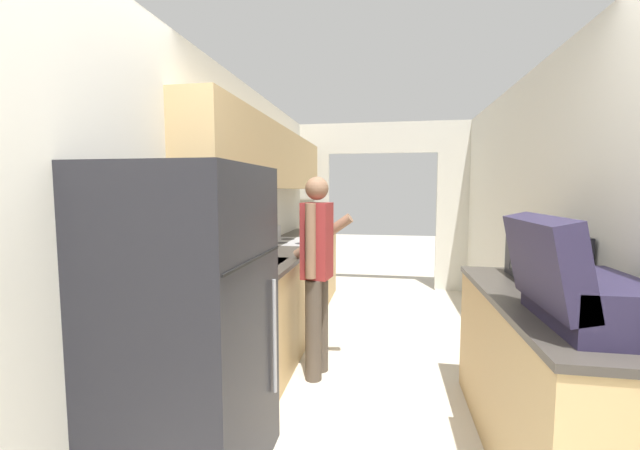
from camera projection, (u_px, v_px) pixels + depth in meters
name	position (u px, v px, depth m)	size (l,w,h in m)	color
wall_left	(240.00, 193.00, 3.49)	(0.38, 7.28, 2.50)	silver
wall_right	(564.00, 226.00, 2.70)	(0.06, 7.28, 2.50)	silver
wall_far_with_doorway	(382.00, 194.00, 5.91)	(2.91, 0.06, 2.50)	silver
counter_left	(285.00, 290.00, 4.07)	(0.62, 3.51, 0.92)	tan
counter_right	(547.00, 380.00, 2.14)	(0.62, 1.71, 0.92)	tan
refrigerator	(189.00, 326.00, 1.99)	(0.74, 0.81, 1.62)	black
range_oven	(295.00, 280.00, 4.49)	(0.66, 0.77, 1.06)	#B7B7BC
person	(317.00, 271.00, 3.11)	(0.52, 0.41, 1.60)	#4C4238
suitcase	(576.00, 287.00, 1.68)	(0.48, 0.64, 0.47)	#231E38
microwave	(544.00, 257.00, 2.50)	(0.33, 0.53, 0.31)	black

